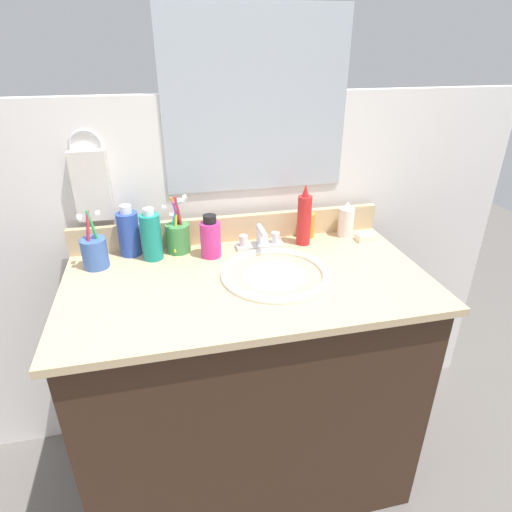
# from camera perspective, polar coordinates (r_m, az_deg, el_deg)

# --- Properties ---
(ground_plane) EXTENTS (6.00, 6.00, 0.00)m
(ground_plane) POSITION_cam_1_polar(r_m,az_deg,el_deg) (1.81, -0.86, -26.20)
(ground_plane) COLOR #66605B
(vanity_cabinet) EXTENTS (1.02, 0.53, 0.80)m
(vanity_cabinet) POSITION_cam_1_polar(r_m,az_deg,el_deg) (1.51, -0.97, -17.01)
(vanity_cabinet) COLOR #382316
(vanity_cabinet) RESTS_ON ground_plane
(countertop) EXTENTS (1.06, 0.58, 0.02)m
(countertop) POSITION_cam_1_polar(r_m,az_deg,el_deg) (1.26, -1.11, -3.41)
(countertop) COLOR #D1B284
(countertop) RESTS_ON vanity_cabinet
(backsplash) EXTENTS (1.06, 0.02, 0.09)m
(backsplash) POSITION_cam_1_polar(r_m,az_deg,el_deg) (1.48, -3.35, 3.69)
(backsplash) COLOR #D1B284
(backsplash) RESTS_ON countertop
(back_wall) EXTENTS (2.16, 0.04, 1.30)m
(back_wall) POSITION_cam_1_polar(r_m,az_deg,el_deg) (1.63, -3.53, -2.45)
(back_wall) COLOR white
(back_wall) RESTS_ON ground_plane
(mirror_panel) EXTENTS (0.60, 0.01, 0.56)m
(mirror_panel) POSITION_cam_1_polar(r_m,az_deg,el_deg) (1.44, 0.09, 19.76)
(mirror_panel) COLOR #B2BCC6
(towel_ring) EXTENTS (0.10, 0.01, 0.10)m
(towel_ring) POSITION_cam_1_polar(r_m,az_deg,el_deg) (1.43, -21.74, 13.47)
(towel_ring) COLOR silver
(hand_towel) EXTENTS (0.11, 0.04, 0.22)m
(hand_towel) POSITION_cam_1_polar(r_m,az_deg,el_deg) (1.44, -21.02, 8.70)
(hand_towel) COLOR silver
(sink_basin) EXTENTS (0.33, 0.33, 0.11)m
(sink_basin) POSITION_cam_1_polar(r_m,az_deg,el_deg) (1.29, 2.54, -3.69)
(sink_basin) COLOR white
(sink_basin) RESTS_ON countertop
(faucet) EXTENTS (0.16, 0.10, 0.08)m
(faucet) POSITION_cam_1_polar(r_m,az_deg,el_deg) (1.43, 0.54, 2.13)
(faucet) COLOR silver
(faucet) RESTS_ON countertop
(bottle_oil_amber) EXTENTS (0.05, 0.05, 0.11)m
(bottle_oil_amber) POSITION_cam_1_polar(r_m,az_deg,el_deg) (1.52, 6.96, 4.21)
(bottle_oil_amber) COLOR gold
(bottle_oil_amber) RESTS_ON countertop
(bottle_shampoo_blue) EXTENTS (0.07, 0.07, 0.17)m
(bottle_shampoo_blue) POSITION_cam_1_polar(r_m,az_deg,el_deg) (1.43, -16.56, 2.98)
(bottle_shampoo_blue) COLOR #2D4CB2
(bottle_shampoo_blue) RESTS_ON countertop
(bottle_mouthwash_teal) EXTENTS (0.06, 0.06, 0.17)m
(bottle_mouthwash_teal) POSITION_cam_1_polar(r_m,az_deg,el_deg) (1.38, -13.76, 2.59)
(bottle_mouthwash_teal) COLOR teal
(bottle_mouthwash_teal) RESTS_ON countertop
(bottle_spray_red) EXTENTS (0.05, 0.05, 0.21)m
(bottle_spray_red) POSITION_cam_1_polar(r_m,az_deg,el_deg) (1.45, 6.43, 4.94)
(bottle_spray_red) COLOR red
(bottle_spray_red) RESTS_ON countertop
(bottle_lotion_white) EXTENTS (0.05, 0.05, 0.13)m
(bottle_lotion_white) POSITION_cam_1_polar(r_m,az_deg,el_deg) (1.55, 11.90, 4.64)
(bottle_lotion_white) COLOR white
(bottle_lotion_white) RESTS_ON countertop
(bottle_soap_pink) EXTENTS (0.07, 0.07, 0.14)m
(bottle_soap_pink) POSITION_cam_1_polar(r_m,az_deg,el_deg) (1.37, -6.07, 2.41)
(bottle_soap_pink) COLOR #D8338C
(bottle_soap_pink) RESTS_ON countertop
(cup_blue_plastic) EXTENTS (0.08, 0.08, 0.19)m
(cup_blue_plastic) POSITION_cam_1_polar(r_m,az_deg,el_deg) (1.39, -20.69, 0.50)
(cup_blue_plastic) COLOR #3F66B7
(cup_blue_plastic) RESTS_ON countertop
(cup_green) EXTENTS (0.08, 0.09, 0.19)m
(cup_green) POSITION_cam_1_polar(r_m,az_deg,el_deg) (1.42, -10.33, 2.58)
(cup_green) COLOR #3F8C47
(cup_green) RESTS_ON countertop
(soap_bar) EXTENTS (0.06, 0.04, 0.02)m
(soap_bar) POSITION_cam_1_polar(r_m,az_deg,el_deg) (1.54, 14.34, 2.46)
(soap_bar) COLOR white
(soap_bar) RESTS_ON countertop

